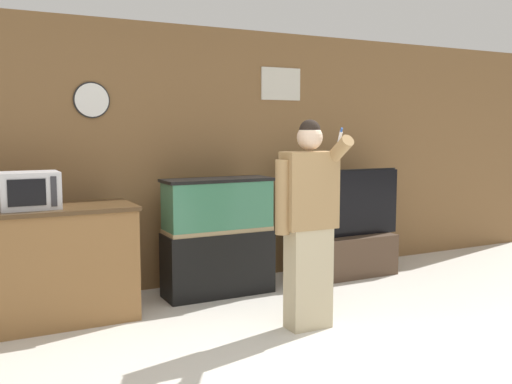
{
  "coord_description": "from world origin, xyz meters",
  "views": [
    {
      "loc": [
        -1.89,
        -2.66,
        1.58
      ],
      "look_at": [
        0.3,
        1.63,
        1.05
      ],
      "focal_mm": 40.0,
      "sensor_mm": 36.0,
      "label": 1
    }
  ],
  "objects": [
    {
      "name": "counter_island",
      "position": [
        -1.49,
        2.16,
        0.48
      ],
      "size": [
        1.72,
        0.64,
        0.96
      ],
      "color": "brown",
      "rests_on": "ground_plane"
    },
    {
      "name": "person_standing",
      "position": [
        0.49,
        1.09,
        0.86
      ],
      "size": [
        0.52,
        0.39,
        1.66
      ],
      "color": "#BCAD89",
      "rests_on": "ground_plane"
    },
    {
      "name": "aquarium_on_stand",
      "position": [
        0.22,
        2.27,
        0.56
      ],
      "size": [
        1.05,
        0.38,
        1.12
      ],
      "color": "black",
      "rests_on": "ground_plane"
    },
    {
      "name": "tv_on_stand",
      "position": [
        1.7,
        2.27,
        0.34
      ],
      "size": [
        1.39,
        0.4,
        1.15
      ],
      "color": "#4C3828",
      "rests_on": "ground_plane"
    },
    {
      "name": "microwave",
      "position": [
        -1.45,
        2.12,
        1.1
      ],
      "size": [
        0.44,
        0.34,
        0.29
      ],
      "color": "silver",
      "rests_on": "counter_island"
    },
    {
      "name": "wall_back_paneled",
      "position": [
        -0.0,
        2.77,
        1.3
      ],
      "size": [
        10.0,
        0.08,
        2.6
      ],
      "color": "brown",
      "rests_on": "ground_plane"
    }
  ]
}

